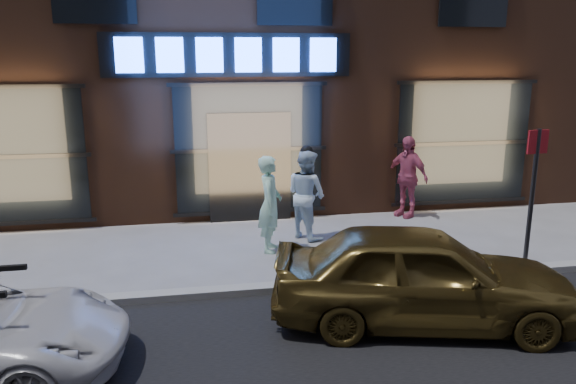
# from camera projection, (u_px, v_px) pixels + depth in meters

# --- Properties ---
(ground) EXTENTS (90.00, 90.00, 0.00)m
(ground) POSITION_uv_depth(u_px,v_px,m) (279.00, 291.00, 8.83)
(ground) COLOR slate
(ground) RESTS_ON ground
(curb) EXTENTS (60.00, 0.25, 0.12)m
(curb) POSITION_uv_depth(u_px,v_px,m) (279.00, 288.00, 8.81)
(curb) COLOR gray
(curb) RESTS_ON ground
(man_bowtie) EXTENTS (0.58, 0.75, 1.82)m
(man_bowtie) POSITION_uv_depth(u_px,v_px,m) (270.00, 204.00, 10.44)
(man_bowtie) COLOR #A8DEC8
(man_bowtie) RESTS_ON ground
(man_cap) EXTENTS (1.04, 1.10, 1.80)m
(man_cap) POSITION_uv_depth(u_px,v_px,m) (306.00, 194.00, 11.21)
(man_cap) COLOR white
(man_cap) RESTS_ON ground
(passerby) EXTENTS (0.96, 1.16, 1.85)m
(passerby) POSITION_uv_depth(u_px,v_px,m) (407.00, 177.00, 12.68)
(passerby) COLOR #BA4C6B
(passerby) RESTS_ON ground
(gold_sedan) EXTENTS (4.34, 2.54, 1.39)m
(gold_sedan) POSITION_uv_depth(u_px,v_px,m) (422.00, 275.00, 7.66)
(gold_sedan) COLOR brown
(gold_sedan) RESTS_ON ground
(sign_post) EXTENTS (0.39, 0.09, 2.45)m
(sign_post) POSITION_uv_depth(u_px,v_px,m) (533.00, 187.00, 9.33)
(sign_post) COLOR #262628
(sign_post) RESTS_ON ground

